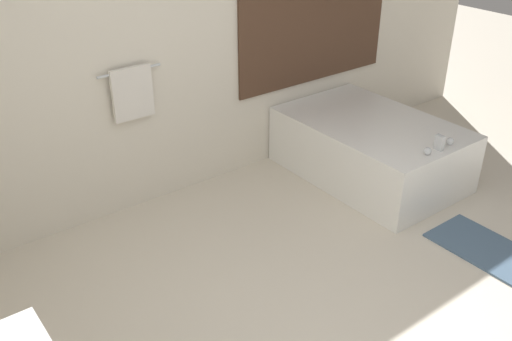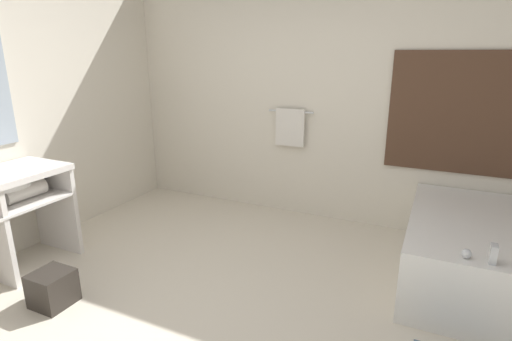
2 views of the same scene
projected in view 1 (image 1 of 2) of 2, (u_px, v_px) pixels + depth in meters
wall_back_with_blinds at (166, 34)px, 4.28m from camera, size 7.40×0.13×2.70m
bathtub at (370, 146)px, 5.00m from camera, size 1.03×1.56×0.64m
bath_mat at (489, 250)px, 4.13m from camera, size 0.46×0.83×0.02m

